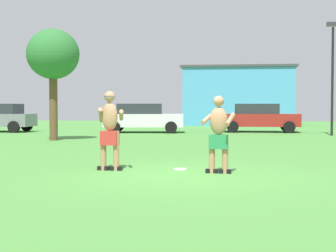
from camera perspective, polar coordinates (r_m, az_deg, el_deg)
ground_plane at (r=10.35m, az=1.59°, el=-5.60°), size 80.00×80.00×0.00m
player_with_cap at (r=11.10m, az=-6.65°, el=-0.02°), size 0.69×0.63×1.76m
player_in_green at (r=10.58m, az=5.78°, el=-0.75°), size 0.71×0.61×1.64m
frisbee at (r=11.22m, az=1.40°, el=-4.93°), size 0.30×0.30×0.03m
car_white_near_post at (r=27.44m, az=-2.90°, el=0.97°), size 4.47×2.42×1.58m
car_red_far_end at (r=28.40m, az=10.34°, el=0.98°), size 4.33×2.07×1.58m
lamp_post at (r=25.79m, az=18.23°, el=6.52°), size 0.60×0.24×5.52m
outbuilding_behind_lot at (r=39.72m, az=7.93°, el=3.38°), size 8.50×6.14×4.49m
tree_right_field at (r=21.62m, az=-12.96°, el=7.81°), size 2.19×2.19×4.66m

